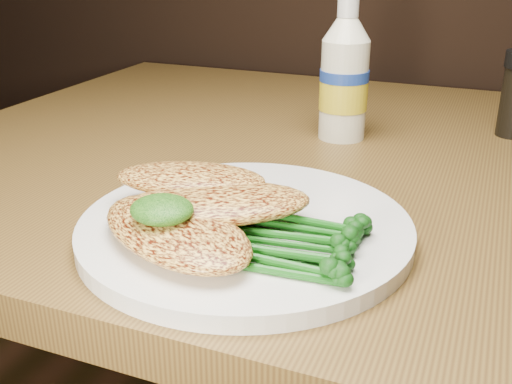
% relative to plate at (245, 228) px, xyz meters
% --- Properties ---
extents(plate, '(0.29, 0.29, 0.01)m').
position_rel_plate_xyz_m(plate, '(0.00, 0.00, 0.00)').
color(plate, white).
rests_on(plate, dining_table).
extents(chicken_front, '(0.18, 0.15, 0.03)m').
position_rel_plate_xyz_m(chicken_front, '(-0.03, -0.06, 0.02)').
color(chicken_front, '#FBBF4F').
rests_on(chicken_front, plate).
extents(chicken_mid, '(0.17, 0.14, 0.02)m').
position_rel_plate_xyz_m(chicken_mid, '(-0.02, -0.02, 0.03)').
color(chicken_mid, '#FBBF4F').
rests_on(chicken_mid, plate).
extents(chicken_back, '(0.15, 0.10, 0.02)m').
position_rel_plate_xyz_m(chicken_back, '(-0.06, 0.01, 0.03)').
color(chicken_back, '#FBBF4F').
rests_on(chicken_back, plate).
extents(pesto_front, '(0.06, 0.05, 0.02)m').
position_rel_plate_xyz_m(pesto_front, '(-0.04, -0.07, 0.04)').
color(pesto_front, black).
rests_on(pesto_front, chicken_front).
extents(broccolini_bundle, '(0.17, 0.15, 0.02)m').
position_rel_plate_xyz_m(broccolini_bundle, '(0.04, -0.03, 0.02)').
color(broccolini_bundle, '#135312').
rests_on(broccolini_bundle, plate).
extents(mayo_bottle, '(0.07, 0.07, 0.17)m').
position_rel_plate_xyz_m(mayo_bottle, '(0.01, 0.30, 0.08)').
color(mayo_bottle, '#EFEBCB').
rests_on(mayo_bottle, dining_table).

